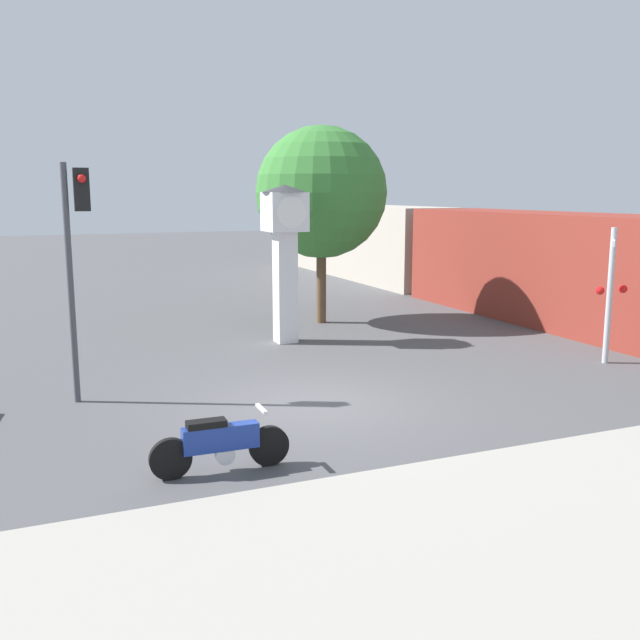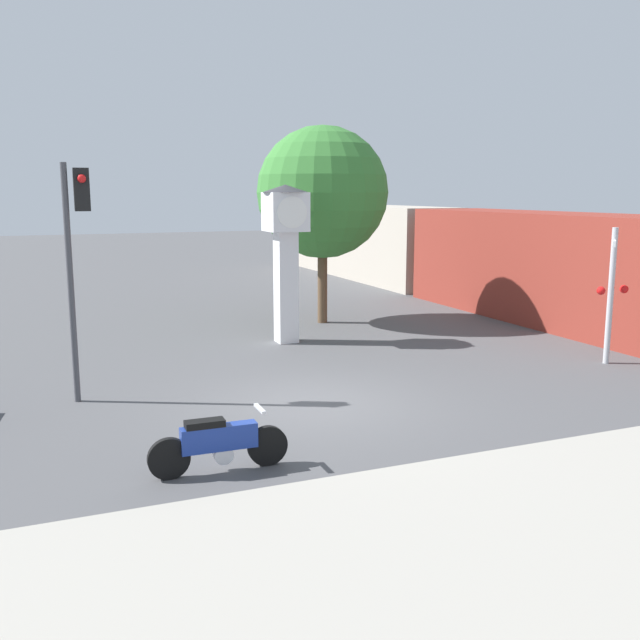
{
  "view_description": "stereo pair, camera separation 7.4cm",
  "coord_description": "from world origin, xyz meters",
  "px_view_note": "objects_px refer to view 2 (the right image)",
  "views": [
    {
      "loc": [
        -5.01,
        -12.25,
        4.05
      ],
      "look_at": [
        0.66,
        1.33,
        1.39
      ],
      "focal_mm": 40.0,
      "sensor_mm": 36.0,
      "label": 1
    },
    {
      "loc": [
        -4.95,
        -12.27,
        4.05
      ],
      "look_at": [
        0.66,
        1.33,
        1.39
      ],
      "focal_mm": 40.0,
      "sensor_mm": 36.0,
      "label": 2
    }
  ],
  "objects_px": {
    "motorcycle": "(219,443)",
    "clock_tower": "(286,238)",
    "street_tree": "(322,193)",
    "traffic_light": "(76,241)",
    "railroad_crossing_signal": "(611,290)",
    "freight_train": "(441,252)"
  },
  "relations": [
    {
      "from": "freight_train",
      "to": "motorcycle",
      "type": "bearing_deg",
      "value": -131.28
    },
    {
      "from": "freight_train",
      "to": "street_tree",
      "type": "xyz_separation_m",
      "value": [
        -6.76,
        -3.99,
        2.31
      ]
    },
    {
      "from": "motorcycle",
      "to": "street_tree",
      "type": "xyz_separation_m",
      "value": [
        6.05,
        10.6,
        3.57
      ]
    },
    {
      "from": "traffic_light",
      "to": "street_tree",
      "type": "relative_size",
      "value": 0.76
    },
    {
      "from": "motorcycle",
      "to": "clock_tower",
      "type": "relative_size",
      "value": 0.49
    },
    {
      "from": "clock_tower",
      "to": "street_tree",
      "type": "relative_size",
      "value": 0.7
    },
    {
      "from": "street_tree",
      "to": "traffic_light",
      "type": "bearing_deg",
      "value": -141.35
    },
    {
      "from": "traffic_light",
      "to": "clock_tower",
      "type": "bearing_deg",
      "value": 33.88
    },
    {
      "from": "clock_tower",
      "to": "freight_train",
      "type": "bearing_deg",
      "value": 35.72
    },
    {
      "from": "motorcycle",
      "to": "freight_train",
      "type": "height_order",
      "value": "freight_train"
    },
    {
      "from": "freight_train",
      "to": "railroad_crossing_signal",
      "type": "height_order",
      "value": "freight_train"
    },
    {
      "from": "motorcycle",
      "to": "street_tree",
      "type": "height_order",
      "value": "street_tree"
    },
    {
      "from": "freight_train",
      "to": "traffic_light",
      "type": "xyz_separation_m",
      "value": [
        -14.34,
        -10.05,
        1.44
      ]
    },
    {
      "from": "motorcycle",
      "to": "traffic_light",
      "type": "bearing_deg",
      "value": 109.88
    },
    {
      "from": "traffic_light",
      "to": "railroad_crossing_signal",
      "type": "relative_size",
      "value": 1.42
    },
    {
      "from": "clock_tower",
      "to": "traffic_light",
      "type": "xyz_separation_m",
      "value": [
        -5.54,
        -3.72,
        0.31
      ]
    },
    {
      "from": "clock_tower",
      "to": "street_tree",
      "type": "distance_m",
      "value": 3.32
    },
    {
      "from": "freight_train",
      "to": "street_tree",
      "type": "distance_m",
      "value": 8.19
    },
    {
      "from": "clock_tower",
      "to": "freight_train",
      "type": "height_order",
      "value": "clock_tower"
    },
    {
      "from": "railroad_crossing_signal",
      "to": "street_tree",
      "type": "xyz_separation_m",
      "value": [
        -4.2,
        7.58,
        2.24
      ]
    },
    {
      "from": "motorcycle",
      "to": "clock_tower",
      "type": "distance_m",
      "value": 9.49
    },
    {
      "from": "railroad_crossing_signal",
      "to": "street_tree",
      "type": "relative_size",
      "value": 0.54
    }
  ]
}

